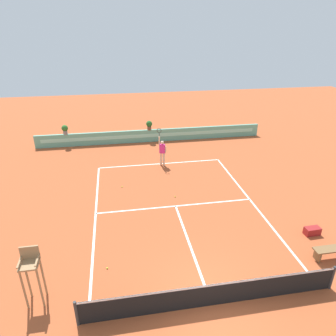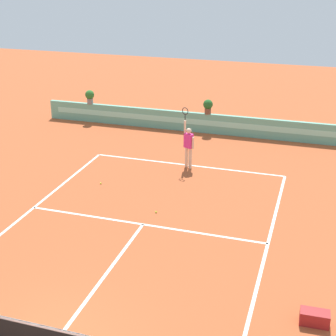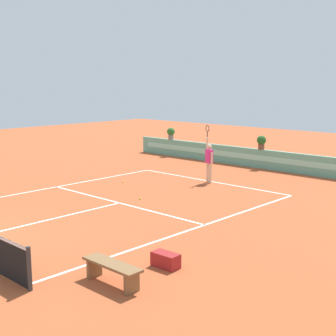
{
  "view_description": "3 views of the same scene",
  "coord_description": "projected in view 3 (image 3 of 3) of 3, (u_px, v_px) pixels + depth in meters",
  "views": [
    {
      "loc": [
        -2.76,
        -7.2,
        8.69
      ],
      "look_at": [
        0.05,
        9.02,
        1.0
      ],
      "focal_mm": 33.13,
      "sensor_mm": 36.0,
      "label": 1
    },
    {
      "loc": [
        5.21,
        -7.4,
        8.12
      ],
      "look_at": [
        0.05,
        9.02,
        1.0
      ],
      "focal_mm": 53.93,
      "sensor_mm": 36.0,
      "label": 2
    },
    {
      "loc": [
        13.33,
        -5.12,
        4.47
      ],
      "look_at": [
        0.05,
        9.02,
        1.0
      ],
      "focal_mm": 51.48,
      "sensor_mm": 36.0,
      "label": 3
    }
  ],
  "objects": [
    {
      "name": "tennis_player",
      "position": [
        209.0,
        160.0,
        21.53
      ],
      "size": [
        0.58,
        0.34,
        2.58
      ],
      "color": "beige",
      "rests_on": "ground"
    },
    {
      "name": "gear_bag",
      "position": [
        166.0,
        260.0,
        11.77
      ],
      "size": [
        0.71,
        0.39,
        0.36
      ],
      "primitive_type": "cube",
      "rotation": [
        0.0,
        0.0,
        0.04
      ],
      "color": "maroon",
      "rests_on": "ground"
    },
    {
      "name": "tennis_ball_near_baseline",
      "position": [
        123.0,
        182.0,
        21.68
      ],
      "size": [
        0.07,
        0.07,
        0.07
      ],
      "primitive_type": "sphere",
      "color": "#CCE033",
      "rests_on": "ground"
    },
    {
      "name": "potted_plant_centre",
      "position": [
        261.0,
        142.0,
        25.08
      ],
      "size": [
        0.48,
        0.48,
        0.72
      ],
      "color": "brown",
      "rests_on": "back_wall_barrier"
    },
    {
      "name": "court_lines",
      "position": [
        126.0,
        201.0,
        18.27
      ],
      "size": [
        8.32,
        11.94,
        0.01
      ],
      "color": "white",
      "rests_on": "ground"
    },
    {
      "name": "bench_courtside",
      "position": [
        112.0,
        269.0,
        10.71
      ],
      "size": [
        1.6,
        0.44,
        0.51
      ],
      "color": "brown",
      "rests_on": "ground"
    },
    {
      "name": "tennis_ball_mid_court",
      "position": [
        140.0,
        199.0,
        18.59
      ],
      "size": [
        0.07,
        0.07,
        0.07
      ],
      "primitive_type": "sphere",
      "color": "#CCE033",
      "rests_on": "ground"
    },
    {
      "name": "potted_plant_far_left",
      "position": [
        171.0,
        133.0,
        29.43
      ],
      "size": [
        0.48,
        0.48,
        0.72
      ],
      "color": "gray",
      "rests_on": "back_wall_barrier"
    },
    {
      "name": "back_wall_barrier",
      "position": [
        264.0,
        159.0,
        25.11
      ],
      "size": [
        18.0,
        0.21,
        1.0
      ],
      "color": "#60A88E",
      "rests_on": "ground"
    },
    {
      "name": "ground_plane",
      "position": [
        111.0,
        205.0,
        17.75
      ],
      "size": [
        60.0,
        60.0,
        0.0
      ],
      "primitive_type": "plane",
      "color": "#A84C28"
    }
  ]
}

